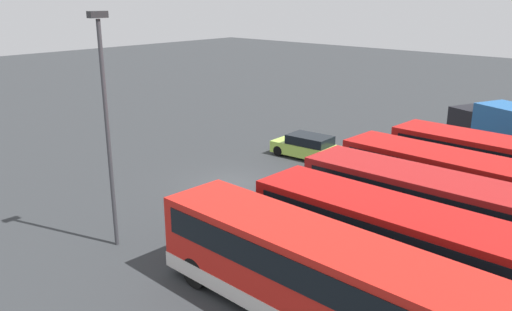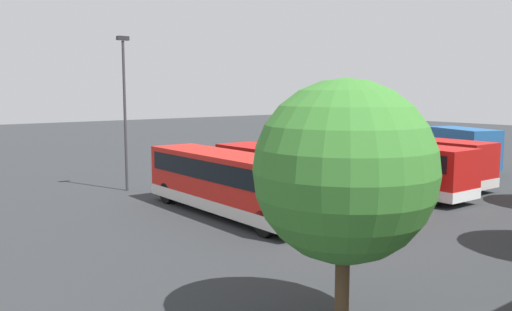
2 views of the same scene
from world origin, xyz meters
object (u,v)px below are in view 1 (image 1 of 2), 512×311
lamp_post_tall (106,117)px  car_hatchback_silver (308,147)px  bus_single_deck_second (469,188)px  bus_single_deck_fifth (313,275)px  bus_single_deck_fourth (391,242)px  box_truck_blue (511,131)px  waste_bin_yellow (240,200)px  bus_single_deck_near_end (495,166)px  bus_single_deck_third (429,208)px

lamp_post_tall → car_hatchback_silver: bearing=-174.4°
bus_single_deck_second → bus_single_deck_fifth: (10.44, -0.62, -0.00)m
bus_single_deck_fourth → box_truck_blue: bearing=-174.0°
bus_single_deck_fourth → waste_bin_yellow: (-1.37, -8.43, -1.14)m
box_truck_blue → car_hatchback_silver: 12.33m
bus_single_deck_fourth → car_hatchback_silver: size_ratio=2.28×
bus_single_deck_near_end → bus_single_deck_fourth: 10.85m
bus_single_deck_fourth → box_truck_blue: 18.35m
bus_single_deck_fifth → box_truck_blue: (-21.76, -1.25, 0.08)m
bus_single_deck_second → bus_single_deck_third: bearing=-5.7°
bus_single_deck_near_end → car_hatchback_silver: (0.86, -10.70, -0.92)m
bus_single_deck_fifth → bus_single_deck_second: bearing=176.6°
waste_bin_yellow → bus_single_deck_third: bearing=105.9°
bus_single_deck_fourth → bus_single_deck_near_end: bearing=-178.3°
bus_single_deck_near_end → lamp_post_tall: lamp_post_tall is taller
car_hatchback_silver → bus_single_deck_fourth: bearing=47.8°
bus_single_deck_fourth → car_hatchback_silver: 14.90m
bus_single_deck_fourth → waste_bin_yellow: size_ratio=10.67×
bus_single_deck_second → lamp_post_tall: bearing=-39.7°
bus_single_deck_near_end → bus_single_deck_second: same height
lamp_post_tall → bus_single_deck_third: bearing=131.8°
car_hatchback_silver → lamp_post_tall: bearing=5.6°
bus_single_deck_second → bus_single_deck_fourth: size_ratio=1.15×
bus_single_deck_second → bus_single_deck_fourth: 6.92m
lamp_post_tall → bus_single_deck_fourth: bearing=115.5°
bus_single_deck_near_end → bus_single_deck_third: 7.18m
bus_single_deck_third → car_hatchback_silver: (-6.32, -10.65, -0.92)m
bus_single_deck_near_end → bus_single_deck_fifth: bearing=-1.4°
bus_single_deck_fifth → bus_single_deck_near_end: bearing=178.6°
bus_single_deck_third → bus_single_deck_fifth: 7.19m
bus_single_deck_fourth → bus_single_deck_third: bearing=-174.4°
bus_single_deck_third → waste_bin_yellow: bus_single_deck_third is taller
bus_single_deck_second → waste_bin_yellow: bus_single_deck_second is taller
bus_single_deck_fourth → lamp_post_tall: lamp_post_tall is taller
bus_single_deck_near_end → waste_bin_yellow: size_ratio=10.69×
bus_single_deck_near_end → box_truck_blue: 7.57m
box_truck_blue → lamp_post_tall: 24.33m
bus_single_deck_near_end → bus_single_deck_fourth: (10.85, 0.31, 0.00)m
car_hatchback_silver → bus_single_deck_second: bearing=74.4°
bus_single_deck_fifth → bus_single_deck_fourth: bearing=169.4°
bus_single_deck_second → box_truck_blue: 11.48m
bus_single_deck_second → lamp_post_tall: (11.50, -9.54, 3.61)m
bus_single_deck_fifth → box_truck_blue: size_ratio=1.42×
car_hatchback_silver → lamp_post_tall: lamp_post_tall is taller
car_hatchback_silver → lamp_post_tall: 15.32m
bus_single_deck_near_end → lamp_post_tall: bearing=-31.0°
bus_single_deck_near_end → waste_bin_yellow: bearing=-40.6°
bus_single_deck_third → waste_bin_yellow: bearing=-74.1°
bus_single_deck_fifth → car_hatchback_silver: bearing=-142.5°
bus_single_deck_third → bus_single_deck_fourth: size_ratio=1.02×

